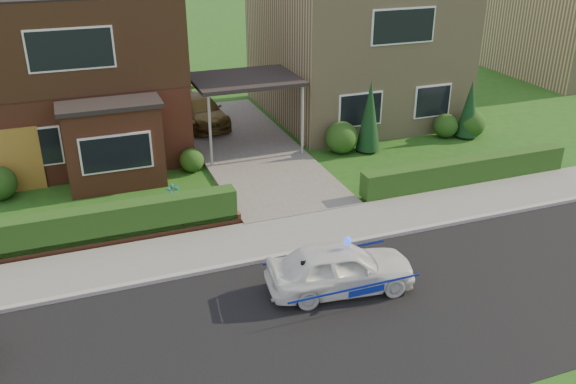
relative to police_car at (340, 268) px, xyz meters
name	(u,v)px	position (x,y,z in m)	size (l,w,h in m)	color
ground	(389,312)	(0.68, -1.20, -0.60)	(120.00, 120.00, 0.00)	#1F5015
road	(389,312)	(0.68, -1.20, -0.60)	(60.00, 6.00, 0.02)	black
kerb	(334,246)	(0.68, 1.85, -0.54)	(60.00, 0.16, 0.12)	#9E9993
sidewalk	(318,229)	(0.68, 2.90, -0.55)	(60.00, 2.00, 0.10)	slate
driveway	(247,148)	(0.68, 9.80, -0.54)	(3.80, 12.00, 0.12)	#666059
house_left	(68,44)	(-5.10, 12.70, 3.21)	(7.50, 9.53, 7.25)	brown
house_right	(354,28)	(6.48, 12.79, 3.06)	(7.50, 8.06, 7.25)	tan
carport_link	(245,81)	(0.68, 9.75, 2.06)	(3.80, 3.00, 2.77)	black
garage_door	(5,162)	(-7.57, 8.76, 0.45)	(2.20, 0.10, 2.10)	#8E5E1F
dwarf_wall	(102,241)	(-5.12, 4.10, -0.42)	(7.70, 0.25, 0.36)	brown
hedge_left	(103,244)	(-5.12, 4.25, -0.60)	(7.50, 0.55, 0.90)	#173D13
hedge_right	(464,184)	(6.48, 4.15, -0.60)	(7.50, 0.55, 0.80)	#173D13
shrub_left_mid	(146,163)	(-3.32, 8.10, 0.06)	(1.32, 1.32, 1.32)	#173D13
shrub_left_near	(192,160)	(-1.72, 8.40, -0.18)	(0.84, 0.84, 0.84)	#173D13
shrub_right_near	(342,138)	(3.88, 8.20, 0.00)	(1.20, 1.20, 1.20)	#173D13
shrub_right_mid	(446,126)	(8.48, 8.30, -0.12)	(0.96, 0.96, 0.96)	#173D13
shrub_right_far	(472,124)	(9.48, 8.00, -0.06)	(1.08, 1.08, 1.08)	#173D13
conifer_a	(369,118)	(4.88, 8.00, 0.70)	(0.90, 0.90, 2.60)	black
conifer_b	(469,111)	(9.28, 8.00, 0.50)	(0.90, 0.90, 2.20)	black
neighbour_right	(575,26)	(20.68, 14.80, 2.00)	(6.50, 7.00, 5.20)	tan
police_car	(340,268)	(0.00, 0.00, 0.00)	(3.23, 3.66, 1.36)	white
driveway_car	(200,110)	(-0.32, 13.05, 0.09)	(1.60, 3.93, 1.14)	brown
potted_plant_a	(174,197)	(-2.87, 5.73, -0.21)	(0.41, 0.28, 0.78)	gray
potted_plant_b	(74,228)	(-5.80, 4.80, -0.25)	(0.31, 0.38, 0.70)	gray
potted_plant_c	(149,215)	(-3.74, 4.80, -0.24)	(0.41, 0.41, 0.73)	gray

